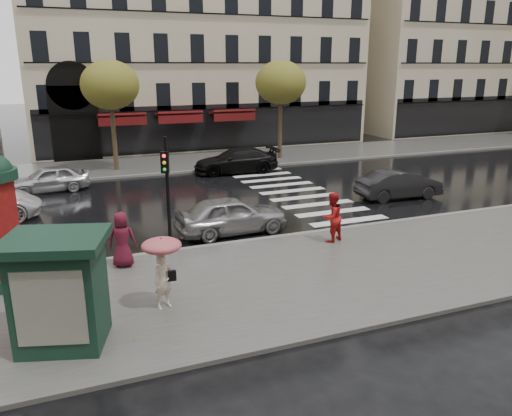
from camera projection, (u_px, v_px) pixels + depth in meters
name	position (u px, v px, depth m)	size (l,w,h in m)	color
ground	(250.00, 279.00, 15.36)	(160.00, 160.00, 0.00)	black
near_sidewalk	(256.00, 283.00, 14.90)	(90.00, 7.00, 0.12)	#474744
far_sidewalk	(147.00, 165.00, 32.35)	(90.00, 6.00, 0.12)	#474744
near_kerb	(221.00, 245.00, 18.03)	(90.00, 0.25, 0.14)	slate
far_kerb	(155.00, 174.00, 29.66)	(90.00, 0.25, 0.14)	slate
zebra_crossing	(293.00, 191.00, 26.05)	(3.60, 11.75, 0.01)	silver
bldg_far_corner	(189.00, 2.00, 41.17)	(26.00, 14.00, 22.90)	#B7A88C
bldg_far_right	(457.00, 14.00, 50.97)	(24.00, 14.00, 22.90)	#B7A88C
tree_far_left	(110.00, 85.00, 29.33)	(3.40, 3.40, 6.64)	#38281C
tree_far_right	(281.00, 83.00, 33.18)	(3.40, 3.40, 6.64)	#38281C
woman_umbrella	(162.00, 261.00, 12.95)	(1.04, 1.04, 2.00)	beige
woman_red	(332.00, 217.00, 18.05)	(0.89, 0.69, 1.83)	red
man_burgundy	(122.00, 239.00, 15.79)	(0.88, 0.57, 1.80)	#541023
traffic_light	(167.00, 185.00, 16.44)	(0.30, 0.39, 4.00)	black
newsstand	(60.00, 290.00, 11.24)	(2.60, 2.37, 2.62)	#122E22
car_silver	(231.00, 215.00, 19.33)	(1.75, 4.35, 1.48)	#9D9DA1
car_darkgrey	(399.00, 184.00, 24.45)	(1.48, 4.24, 1.40)	black
car_black	(236.00, 161.00, 30.24)	(2.07, 5.09, 1.48)	black
car_far_silver	(49.00, 179.00, 25.67)	(1.60, 3.98, 1.36)	silver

